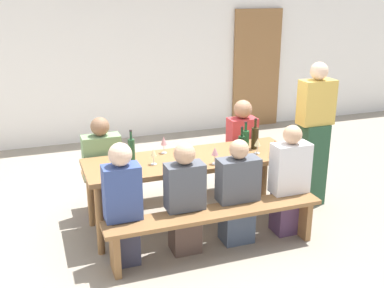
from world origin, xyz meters
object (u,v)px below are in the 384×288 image
(tasting_table, at_px, (192,165))
(wine_glass_0, at_px, (164,141))
(seated_guest_near_2, at_px, (238,195))
(wine_glass_4, at_px, (215,152))
(wooden_door, at_px, (257,69))
(wine_bottle_1, at_px, (241,146))
(seated_guest_near_3, at_px, (289,183))
(bench_near, at_px, (216,219))
(seated_guest_near_1, at_px, (185,201))
(wine_glass_3, at_px, (153,153))
(bench_far, at_px, (173,170))
(wine_glass_2, at_px, (257,143))
(standing_host, at_px, (313,138))
(seated_guest_near_0, at_px, (123,206))
(wine_bottle_0, at_px, (245,140))
(seated_guest_far_0, at_px, (103,170))
(wine_glass_1, at_px, (275,145))
(seated_guest_far_1, at_px, (241,149))
(wine_bottle_2, at_px, (132,150))
(wine_bottle_3, at_px, (255,137))

(tasting_table, relative_size, wine_glass_0, 11.81)
(seated_guest_near_2, bearing_deg, wine_glass_4, 28.24)
(wooden_door, relative_size, wine_bottle_1, 6.32)
(wine_glass_4, distance_m, seated_guest_near_3, 0.83)
(bench_near, relative_size, seated_guest_near_1, 1.93)
(wine_glass_3, bearing_deg, bench_near, -54.92)
(bench_far, distance_m, wine_glass_2, 1.16)
(wine_glass_0, relative_size, standing_host, 0.11)
(bench_near, bearing_deg, wine_glass_2, 38.17)
(seated_guest_near_0, bearing_deg, wine_glass_3, -42.39)
(bench_far, xyz_separation_m, wine_glass_3, (-0.43, -0.71, 0.51))
(wine_bottle_0, xyz_separation_m, seated_guest_near_1, (-0.88, -0.53, -0.35))
(wine_bottle_1, xyz_separation_m, seated_guest_far_0, (-1.34, 0.68, -0.34))
(wine_glass_2, bearing_deg, wine_glass_1, -51.38)
(wine_glass_4, relative_size, seated_guest_near_2, 0.17)
(tasting_table, bearing_deg, wine_glass_2, -9.12)
(tasting_table, relative_size, seated_guest_far_1, 1.87)
(wooden_door, xyz_separation_m, tasting_table, (-2.39, -3.20, -0.38))
(wine_bottle_2, bearing_deg, standing_host, -2.40)
(wine_glass_4, bearing_deg, wine_glass_2, 14.26)
(wine_bottle_2, bearing_deg, wine_glass_2, -8.99)
(wine_bottle_1, xyz_separation_m, wine_glass_0, (-0.72, 0.40, 0.01))
(seated_guest_near_0, bearing_deg, wine_bottle_1, -75.54)
(wine_glass_1, bearing_deg, bench_far, 131.55)
(bench_far, height_order, wine_glass_1, wine_glass_1)
(wine_bottle_1, relative_size, wine_bottle_2, 0.99)
(bench_far, height_order, seated_guest_near_2, seated_guest_near_2)
(tasting_table, distance_m, bench_far, 0.73)
(tasting_table, relative_size, wine_bottle_3, 6.53)
(wine_bottle_1, bearing_deg, wine_glass_3, 172.81)
(seated_guest_near_3, xyz_separation_m, seated_guest_far_0, (-1.72, 1.02, -0.01))
(wooden_door, xyz_separation_m, seated_guest_far_1, (-1.57, -2.69, -0.47))
(wine_bottle_2, xyz_separation_m, seated_guest_near_2, (0.91, -0.61, -0.38))
(bench_near, relative_size, wine_bottle_1, 6.39)
(seated_guest_near_3, bearing_deg, tasting_table, 59.54)
(wine_glass_0, relative_size, seated_guest_far_1, 0.16)
(wine_glass_3, xyz_separation_m, seated_guest_near_3, (1.29, -0.46, -0.32))
(wine_bottle_2, bearing_deg, seated_guest_far_0, 120.20)
(wine_bottle_2, xyz_separation_m, seated_guest_far_1, (1.43, 0.41, -0.30))
(bench_far, bearing_deg, seated_guest_near_0, -125.79)
(seated_guest_near_0, distance_m, seated_guest_near_1, 0.59)
(wine_glass_1, height_order, seated_guest_near_3, seated_guest_near_3)
(wine_bottle_2, bearing_deg, seated_guest_near_1, -59.33)
(wine_glass_2, bearing_deg, wine_bottle_2, 171.01)
(wine_bottle_0, relative_size, seated_guest_far_1, 0.27)
(wine_bottle_0, distance_m, wine_glass_2, 0.15)
(bench_far, bearing_deg, tasting_table, -90.00)
(wine_glass_3, height_order, wine_glass_4, wine_glass_4)
(seated_guest_near_2, bearing_deg, wine_glass_3, 57.53)
(tasting_table, bearing_deg, wine_glass_4, -58.67)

